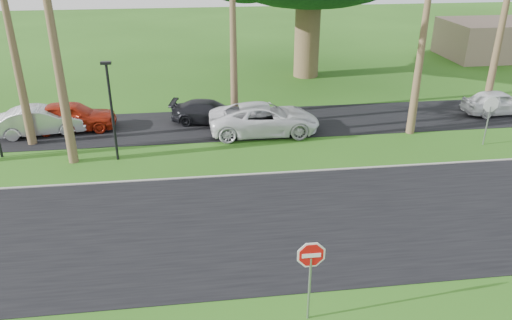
{
  "coord_description": "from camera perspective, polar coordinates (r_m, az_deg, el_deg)",
  "views": [
    {
      "loc": [
        -2.3,
        -13.46,
        9.74
      ],
      "look_at": [
        -0.08,
        3.7,
        1.8
      ],
      "focal_mm": 35.0,
      "sensor_mm": 36.0,
      "label": 1
    }
  ],
  "objects": [
    {
      "name": "stop_sign_near",
      "position": [
        13.44,
        6.26,
        -11.86
      ],
      "size": [
        1.05,
        0.07,
        2.62
      ],
      "color": "gray",
      "rests_on": "ground"
    },
    {
      "name": "parking_strip",
      "position": [
        27.81,
        -2.18,
        4.16
      ],
      "size": [
        120.0,
        5.0,
        0.02
      ],
      "primitive_type": "cube",
      "color": "black",
      "rests_on": "ground"
    },
    {
      "name": "ground",
      "position": [
        16.77,
        1.92,
        -10.87
      ],
      "size": [
        120.0,
        120.0,
        0.0
      ],
      "primitive_type": "plane",
      "color": "#265314",
      "rests_on": "ground"
    },
    {
      "name": "building_far",
      "position": [
        48.13,
        26.54,
        12.29
      ],
      "size": [
        10.0,
        6.0,
        3.0
      ],
      "primitive_type": "cube",
      "color": "gray",
      "rests_on": "ground"
    },
    {
      "name": "road",
      "position": [
        18.41,
        0.93,
        -7.26
      ],
      "size": [
        120.0,
        8.0,
        0.02
      ],
      "primitive_type": "cube",
      "color": "black",
      "rests_on": "ground"
    },
    {
      "name": "curb",
      "position": [
        21.91,
        -0.59,
        -1.65
      ],
      "size": [
        120.0,
        0.12,
        0.06
      ],
      "primitive_type": "cube",
      "color": "gray",
      "rests_on": "ground"
    },
    {
      "name": "car_minivan",
      "position": [
        26.19,
        0.94,
        4.7
      ],
      "size": [
        5.79,
        2.71,
        1.6
      ],
      "primitive_type": "imported",
      "rotation": [
        0.0,
        0.0,
        1.56
      ],
      "color": "silver",
      "rests_on": "ground"
    },
    {
      "name": "car_red",
      "position": [
        28.41,
        -20.32,
        4.71
      ],
      "size": [
        4.64,
        1.96,
        1.56
      ],
      "primitive_type": "imported",
      "rotation": [
        0.0,
        0.0,
        1.6
      ],
      "color": "#9F1F0D",
      "rests_on": "ground"
    },
    {
      "name": "car_silver",
      "position": [
        28.43,
        -23.38,
        4.12
      ],
      "size": [
        4.66,
        2.23,
        1.47
      ],
      "primitive_type": "imported",
      "rotation": [
        0.0,
        0.0,
        1.73
      ],
      "color": "silver",
      "rests_on": "ground"
    },
    {
      "name": "stop_sign_far",
      "position": [
        26.99,
        25.16,
        5.11
      ],
      "size": [
        1.05,
        0.07,
        2.62
      ],
      "rotation": [
        0.0,
        0.0,
        3.14
      ],
      "color": "gray",
      "rests_on": "ground"
    },
    {
      "name": "car_dark",
      "position": [
        27.92,
        -5.33,
        5.48
      ],
      "size": [
        4.52,
        2.48,
        1.24
      ],
      "primitive_type": "imported",
      "rotation": [
        0.0,
        0.0,
        1.39
      ],
      "color": "black",
      "rests_on": "ground"
    },
    {
      "name": "streetlight_right",
      "position": [
        23.37,
        -16.22,
        6.0
      ],
      "size": [
        0.45,
        0.25,
        4.64
      ],
      "color": "black",
      "rests_on": "ground"
    },
    {
      "name": "car_pickup",
      "position": [
        32.37,
        25.95,
        5.93
      ],
      "size": [
        4.17,
        1.82,
        1.4
      ],
      "primitive_type": "imported",
      "rotation": [
        0.0,
        0.0,
        1.61
      ],
      "color": "silver",
      "rests_on": "ground"
    }
  ]
}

